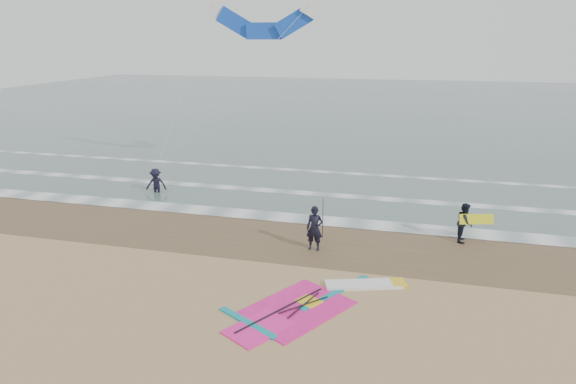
% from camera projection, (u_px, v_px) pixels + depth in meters
% --- Properties ---
extents(ground, '(120.00, 120.00, 0.00)m').
position_uv_depth(ground, '(284.00, 319.00, 14.48)').
color(ground, tan).
rests_on(ground, ground).
extents(sea_water, '(120.00, 80.00, 0.02)m').
position_uv_depth(sea_water, '(390.00, 106.00, 58.99)').
color(sea_water, '#47605E').
rests_on(sea_water, ground).
extents(wet_sand_band, '(120.00, 5.00, 0.01)m').
position_uv_depth(wet_sand_band, '(323.00, 241.00, 20.05)').
color(wet_sand_band, brown).
rests_on(wet_sand_band, ground).
extents(foam_waterline, '(120.00, 9.15, 0.02)m').
position_uv_depth(foam_waterline, '(340.00, 206.00, 24.16)').
color(foam_waterline, white).
rests_on(foam_waterline, ground).
extents(windsurf_rig, '(5.29, 5.01, 0.13)m').
position_uv_depth(windsurf_rig, '(316.00, 302.00, 15.32)').
color(windsurf_rig, white).
rests_on(windsurf_rig, ground).
extents(person_standing, '(0.63, 0.43, 1.70)m').
position_uv_depth(person_standing, '(315.00, 228.00, 18.96)').
color(person_standing, black).
rests_on(person_standing, ground).
extents(person_walking, '(0.67, 0.81, 1.55)m').
position_uv_depth(person_walking, '(465.00, 222.00, 19.80)').
color(person_walking, black).
rests_on(person_walking, ground).
extents(person_wading, '(1.15, 0.79, 1.63)m').
position_uv_depth(person_wading, '(156.00, 178.00, 25.96)').
color(person_wading, black).
rests_on(person_wading, ground).
extents(held_pole, '(0.17, 0.86, 1.82)m').
position_uv_depth(held_pole, '(323.00, 219.00, 18.77)').
color(held_pole, black).
rests_on(held_pole, ground).
extents(carried_kiteboard, '(1.30, 0.51, 0.39)m').
position_uv_depth(carried_kiteboard, '(476.00, 219.00, 19.55)').
color(carried_kiteboard, yellow).
rests_on(carried_kiteboard, ground).
extents(surf_kite, '(8.21, 4.17, 9.47)m').
position_uv_depth(surf_kite, '(264.00, 15.00, 26.22)').
color(surf_kite, white).
rests_on(surf_kite, ground).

